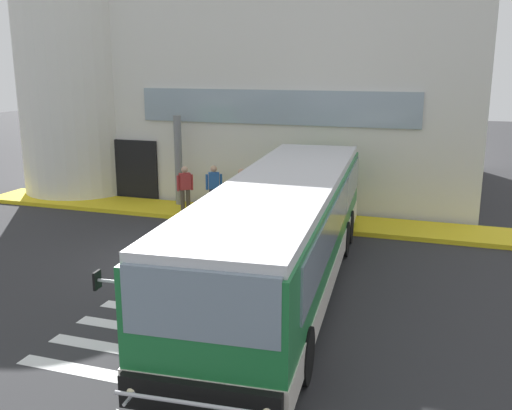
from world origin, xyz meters
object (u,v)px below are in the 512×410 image
(passenger_by_doorway, at_px, (214,185))
(entry_support_column, at_px, (178,160))
(bus_main_foreground, at_px, (283,235))
(passenger_at_curb_edge, at_px, (241,190))
(passenger_near_column, at_px, (185,187))

(passenger_by_doorway, bearing_deg, entry_support_column, 158.06)
(bus_main_foreground, distance_m, passenger_at_curb_edge, 6.33)
(passenger_at_curb_edge, bearing_deg, bus_main_foreground, -61.05)
(entry_support_column, bearing_deg, passenger_near_column, -55.56)
(passenger_near_column, distance_m, passenger_by_doorway, 1.02)
(passenger_near_column, relative_size, passenger_at_curb_edge, 1.00)
(passenger_near_column, distance_m, passenger_at_curb_edge, 2.04)
(bus_main_foreground, xyz_separation_m, passenger_at_curb_edge, (-3.06, 5.53, -0.26))
(entry_support_column, height_order, passenger_at_curb_edge, entry_support_column)
(bus_main_foreground, distance_m, passenger_by_doorway, 7.17)
(passenger_near_column, height_order, passenger_at_curb_edge, same)
(bus_main_foreground, xyz_separation_m, passenger_by_doorway, (-4.20, 5.81, -0.22))
(entry_support_column, relative_size, passenger_at_curb_edge, 1.98)
(entry_support_column, height_order, passenger_by_doorway, entry_support_column)
(passenger_by_doorway, height_order, passenger_at_curb_edge, same)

